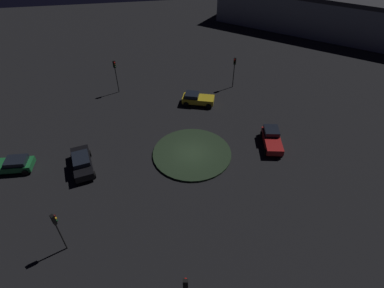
% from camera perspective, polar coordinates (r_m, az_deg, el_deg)
% --- Properties ---
extents(ground_plane, '(117.09, 117.09, 0.00)m').
position_cam_1_polar(ground_plane, '(31.61, 0.00, -1.89)').
color(ground_plane, black).
extents(roundabout_island, '(8.17, 8.17, 0.21)m').
position_cam_1_polar(roundabout_island, '(31.54, 0.00, -1.74)').
color(roundabout_island, '#263823').
rests_on(roundabout_island, ground_plane).
extents(car_red, '(2.65, 4.43, 1.53)m').
position_cam_1_polar(car_red, '(33.41, 14.82, 0.97)').
color(car_red, red).
rests_on(car_red, ground_plane).
extents(car_green, '(4.02, 2.17, 1.35)m').
position_cam_1_polar(car_green, '(34.19, -30.66, -3.32)').
color(car_green, '#1E7238').
rests_on(car_green, ground_plane).
extents(car_yellow, '(4.34, 3.05, 1.47)m').
position_cam_1_polar(car_yellow, '(39.00, 0.99, 8.53)').
color(car_yellow, gold).
rests_on(car_yellow, ground_plane).
extents(car_black, '(2.72, 4.80, 1.53)m').
position_cam_1_polar(car_black, '(31.40, -20.03, -3.27)').
color(car_black, black).
rests_on(car_black, ground_plane).
extents(traffic_light_southwest, '(0.37, 0.40, 4.29)m').
position_cam_1_polar(traffic_light_southwest, '(42.15, 7.98, 14.22)').
color(traffic_light_southwest, '#2D2D2D').
rests_on(traffic_light_southwest, ground_plane).
extents(traffic_light_southeast, '(0.37, 0.40, 4.49)m').
position_cam_1_polar(traffic_light_southeast, '(41.66, -14.23, 13.27)').
color(traffic_light_southeast, '#2D2D2D').
rests_on(traffic_light_southeast, ground_plane).
extents(traffic_light_northeast, '(0.39, 0.38, 4.05)m').
position_cam_1_polar(traffic_light_northeast, '(24.16, -24.12, -13.84)').
color(traffic_light_northeast, '#2D2D2D').
rests_on(traffic_light_northeast, ground_plane).
extents(store_building, '(35.30, 33.10, 6.97)m').
position_cam_1_polar(store_building, '(67.42, 22.57, 22.07)').
color(store_building, '#8C939E').
rests_on(store_building, ground_plane).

